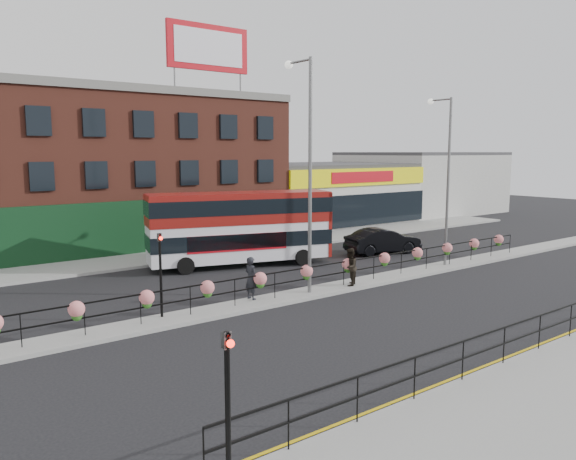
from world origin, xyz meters
TOP-DOWN VIEW (x-y plane):
  - ground at (0.00, 0.00)m, footprint 120.00×120.00m
  - north_pavement at (0.00, 12.00)m, footprint 60.00×4.00m
  - median at (0.00, 0.00)m, footprint 60.00×1.60m
  - yellow_line_inner at (0.00, -9.70)m, footprint 60.00×0.10m
  - yellow_line_outer at (0.00, -9.88)m, footprint 60.00×0.10m
  - brick_building at (-4.00, 19.96)m, footprint 25.00×12.21m
  - supermarket at (16.00, 19.90)m, footprint 15.00×12.25m
  - warehouse_east at (30.75, 20.00)m, footprint 14.50×12.00m
  - billboard at (2.50, 14.99)m, footprint 6.00×0.29m
  - median_railing at (-0.00, 0.00)m, footprint 30.04×0.56m
  - south_railing at (-2.00, -10.10)m, footprint 20.04×0.05m
  - double_decker_bus at (-0.01, 7.30)m, footprint 10.45×5.17m
  - car at (9.15, 5.13)m, footprint 3.83×5.57m
  - pedestrian_a at (-3.88, 0.49)m, footprint 0.78×0.61m
  - pedestrian_b at (1.12, -0.28)m, footprint 1.50×1.49m
  - lamp_column_west at (-1.17, 0.15)m, footprint 0.37×1.79m
  - lamp_column_east at (8.69, 0.30)m, footprint 0.33×1.60m
  - traffic_light_south at (-12.00, -11.01)m, footprint 0.15×0.28m
  - traffic_light_median at (-8.00, 0.39)m, footprint 0.15×0.28m

SIDE VIEW (x-z plane):
  - ground at x=0.00m, z-range 0.00..0.00m
  - yellow_line_inner at x=0.00m, z-range 0.00..0.01m
  - yellow_line_outer at x=0.00m, z-range 0.00..0.01m
  - north_pavement at x=0.00m, z-range 0.00..0.15m
  - median at x=0.00m, z-range 0.00..0.15m
  - car at x=9.15m, z-range 0.00..1.59m
  - south_railing at x=-2.00m, z-range 0.40..1.52m
  - pedestrian_b at x=1.12m, z-range 0.15..1.92m
  - median_railing at x=0.00m, z-range 0.43..1.66m
  - pedestrian_a at x=-3.88m, z-range 0.15..1.97m
  - traffic_light_south at x=-12.00m, z-range 0.64..4.29m
  - traffic_light_median at x=-8.00m, z-range 0.64..4.29m
  - double_decker_bus at x=-0.01m, z-range 0.47..4.59m
  - supermarket at x=16.00m, z-range 0.00..5.30m
  - warehouse_east at x=30.75m, z-range 0.00..6.30m
  - brick_building at x=-4.00m, z-range -0.02..10.28m
  - lamp_column_east at x=8.69m, z-range 0.99..10.09m
  - lamp_column_west at x=-1.17m, z-range 1.09..11.27m
  - billboard at x=2.50m, z-range 10.98..15.38m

